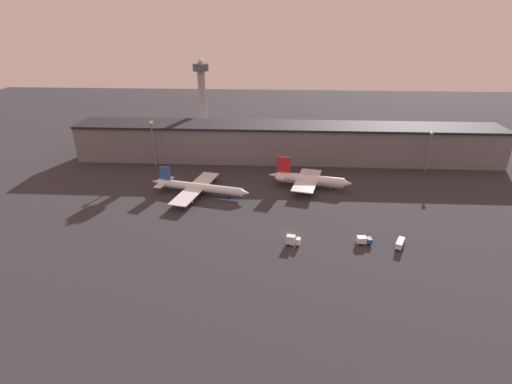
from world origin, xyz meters
TOP-DOWN VIEW (x-y plane):
  - ground at (0.00, 0.00)m, footprint 600.00×600.00m
  - terminal_building at (0.00, 79.92)m, footprint 225.17×22.30m
  - airplane_0 at (-39.35, 31.84)m, footprint 46.26×38.42m
  - airplane_1 at (10.13, 42.13)m, footprint 39.04×29.79m
  - service_vehicle_0 at (37.97, -7.80)m, footprint 4.89×7.25m
  - service_vehicle_1 at (25.89, -6.38)m, footprint 5.30×2.94m
  - service_vehicle_2 at (1.22, -8.55)m, footprint 5.12×3.00m
  - lamp_post_0 at (-68.81, 65.97)m, footprint 1.80×1.80m
  - lamp_post_1 at (70.28, 65.97)m, footprint 1.80×1.80m
  - control_tower at (-49.54, 105.20)m, footprint 9.00×9.00m

SIDE VIEW (x-z plane):
  - ground at x=0.00m, z-range 0.00..0.00m
  - service_vehicle_1 at x=25.89m, z-range 0.19..3.02m
  - service_vehicle_0 at x=37.97m, z-range 0.21..3.00m
  - service_vehicle_2 at x=1.22m, z-range 0.16..3.84m
  - airplane_0 at x=-39.35m, z-range -2.51..9.01m
  - airplane_1 at x=10.13m, z-range -3.01..10.84m
  - terminal_building at x=0.00m, z-range 0.06..19.86m
  - lamp_post_1 at x=70.28m, z-range 3.18..24.32m
  - lamp_post_0 at x=-68.81m, z-range 3.36..27.64m
  - control_tower at x=-49.54m, z-range 3.76..54.30m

